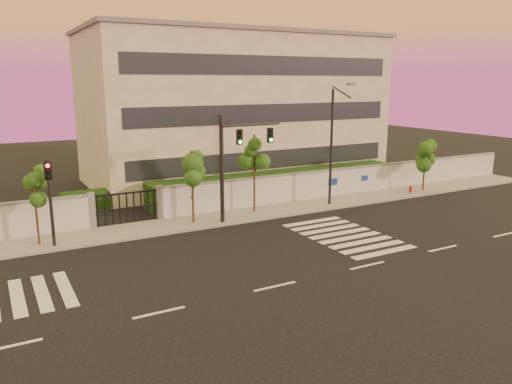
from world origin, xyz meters
The scene contains 14 objects.
ground centered at (0.00, 0.00, 0.00)m, with size 120.00×120.00×0.00m, color black.
sidewalk centered at (0.00, 10.50, 0.07)m, with size 60.00×3.00×0.15m, color gray.
perimeter_wall centered at (0.10, 12.00, 1.07)m, with size 60.00×0.36×2.20m.
hedge_row centered at (1.17, 14.74, 0.82)m, with size 41.00×4.25×1.80m.
institutional_building centered at (9.00, 21.99, 6.16)m, with size 24.40×12.40×12.25m.
road_markings centered at (-1.58, 3.76, 0.01)m, with size 57.00×7.62×0.02m.
street_tree_c centered at (-8.03, 10.25, 3.09)m, with size 1.40×1.11×4.19m.
street_tree_d centered at (0.47, 10.22, 3.27)m, with size 1.60×1.27×4.44m.
street_tree_e centered at (4.88, 10.72, 3.77)m, with size 1.59×1.27×5.12m.
street_tree_f centered at (19.31, 10.05, 2.82)m, with size 1.55×1.23×3.83m.
traffic_signal_main centered at (2.85, 9.48, 4.09)m, with size 4.10×0.47×6.47m.
traffic_signal_secondary centered at (-7.39, 9.61, 2.95)m, with size 0.36×0.35×4.65m.
streetlight_east centered at (10.34, 9.82, 4.46)m, with size 0.49×1.99×8.26m.
fire_hydrant centered at (17.82, 9.88, 0.35)m, with size 0.27×0.26×0.70m.
Camera 1 is at (-10.06, -16.64, 8.37)m, focal length 35.00 mm.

